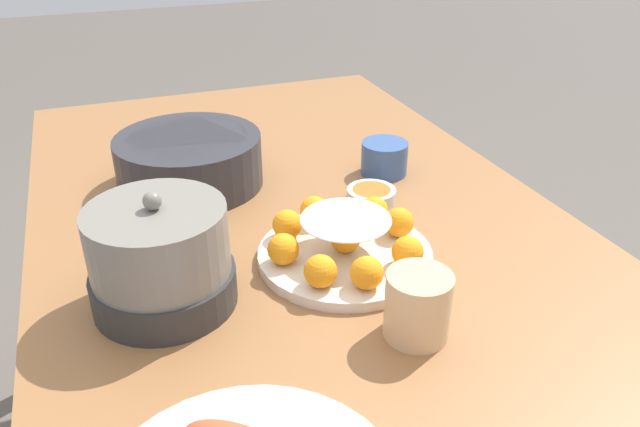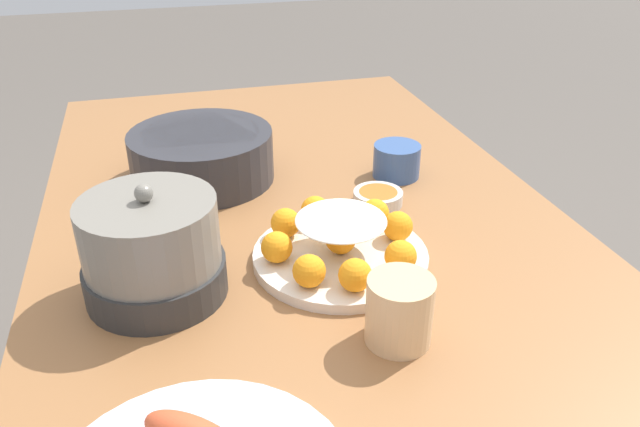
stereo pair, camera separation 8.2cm
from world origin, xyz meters
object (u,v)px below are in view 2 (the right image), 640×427
Objects in this scene: cake_plate at (340,245)px; cup_near at (397,161)px; warming_pot at (152,250)px; serving_bowl at (202,154)px; cup_far at (399,311)px; dining_table at (303,261)px; sauce_bowl at (379,198)px.

cup_near is at bearing -36.37° from cake_plate.
warming_pot is at bearing 92.17° from cake_plate.
warming_pot is (-0.35, 0.10, 0.02)m from serving_bowl.
serving_bowl is 3.01× the size of cup_far.
cake_plate is 0.32m from cup_near.
serving_bowl reaches higher than dining_table.
serving_bowl is at bearing -15.79° from warming_pot.
cup_far is (-0.52, -0.18, -0.01)m from serving_bowl.
cup_far is (-0.19, -0.02, 0.02)m from cake_plate.
serving_bowl is 3.06× the size of sauce_bowl.
sauce_bowl is at bearing -16.13° from cup_far.
cup_far is at bearing -122.23° from warming_pot.
warming_pot is at bearing 164.21° from serving_bowl.
serving_bowl is at bearing 77.00° from cup_near.
sauce_bowl is (-0.00, -0.14, 0.11)m from dining_table.
warming_pot is at bearing 124.51° from dining_table.
cup_near is at bearing -21.00° from cup_far.
cake_plate is 3.02× the size of sauce_bowl.
cake_plate is at bearing 5.49° from cup_far.
sauce_bowl is 0.42m from warming_pot.
sauce_bowl is 0.98× the size of cup_near.
cup_far is 0.46× the size of warming_pot.
cup_near is 1.01× the size of cup_far.
cup_far reaches higher than cake_plate.
warming_pot reaches higher than dining_table.
cake_plate is 0.27m from warming_pot.
cake_plate is 2.97× the size of cup_far.
sauce_bowl is 0.99× the size of cup_far.
warming_pot is (-0.16, 0.38, 0.06)m from sauce_bowl.
dining_table is 16.44× the size of cup_far.
dining_table is 0.37m from cup_far.
warming_pot is (-0.01, 0.26, 0.04)m from cake_plate.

